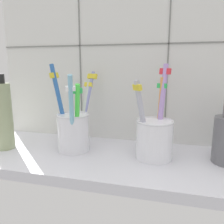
# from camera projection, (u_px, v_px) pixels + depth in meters

# --- Properties ---
(counter_slab) EXTENTS (0.64, 0.22, 0.02)m
(counter_slab) POSITION_uv_depth(u_px,v_px,m) (111.00, 160.00, 0.47)
(counter_slab) COLOR silver
(counter_slab) RESTS_ON ground
(tile_wall_back) EXTENTS (0.64, 0.02, 0.45)m
(tile_wall_back) POSITION_uv_depth(u_px,v_px,m) (123.00, 57.00, 0.54)
(tile_wall_back) COLOR silver
(tile_wall_back) RESTS_ON ground
(toothbrush_cup_left) EXTENTS (0.09, 0.15, 0.19)m
(toothbrush_cup_left) POSITION_uv_depth(u_px,v_px,m) (74.00, 128.00, 0.49)
(toothbrush_cup_left) COLOR white
(toothbrush_cup_left) RESTS_ON counter_slab
(toothbrush_cup_right) EXTENTS (0.08, 0.08, 0.19)m
(toothbrush_cup_right) POSITION_uv_depth(u_px,v_px,m) (154.00, 136.00, 0.45)
(toothbrush_cup_right) COLOR white
(toothbrush_cup_right) RESTS_ON counter_slab
(soap_bottle) EXTENTS (0.04, 0.04, 0.17)m
(soap_bottle) POSITION_uv_depth(u_px,v_px,m) (2.00, 115.00, 0.49)
(soap_bottle) COLOR #96A177
(soap_bottle) RESTS_ON counter_slab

